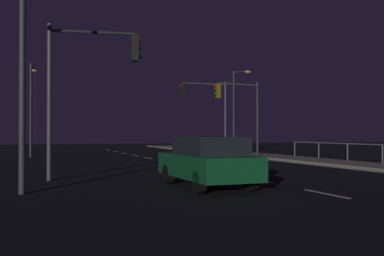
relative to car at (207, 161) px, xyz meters
The scene contains 11 objects.
ground_plane 6.57m from the car, 67.07° to the left, with size 112.00×112.00×0.00m, color black.
sidewalk_right 12.28m from the car, 29.29° to the left, with size 2.84×77.00×0.14m, color #9E937F.
lane_markings_center 9.87m from the car, 75.04° to the left, with size 0.14×50.00×0.01m.
lane_edge_line 14.25m from the car, 50.64° to the left, with size 0.14×53.00×0.01m.
car is the anchor object (origin of this frame).
traffic_light_overhead_east 22.69m from the car, 68.81° to the left, with size 4.02×0.46×5.67m.
traffic_light_far_left 5.75m from the car, 130.17° to the left, with size 3.34×0.68×5.59m.
traffic_light_near_right 18.02m from the car, 61.64° to the left, with size 3.44×0.58×5.13m.
street_lamp_far_end 24.54m from the car, 62.95° to the left, with size 0.93×1.79×6.70m.
street_lamp_across_street 22.59m from the car, 102.55° to the left, with size 0.66×2.15×6.59m.
street_lamp_corner 6.60m from the car, behind, with size 2.17×0.67×6.63m.
Camera 1 is at (-7.87, -2.07, 1.68)m, focal length 44.21 mm.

